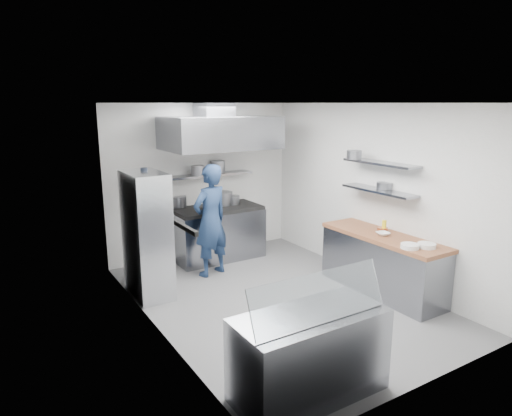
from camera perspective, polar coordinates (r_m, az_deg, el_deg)
floor at (r=6.81m, az=2.71°, el=-11.29°), size 5.00×5.00×0.00m
ceiling at (r=6.21m, az=2.99°, el=12.99°), size 5.00×5.00×0.00m
wall_back at (r=8.50m, az=-6.76°, el=3.44°), size 3.60×2.80×0.02m
wall_front at (r=4.60m, az=20.82°, el=-5.58°), size 3.60×2.80×0.02m
wall_left at (r=5.57m, az=-12.61°, el=-1.87°), size 2.80×5.00×0.02m
wall_right at (r=7.51m, az=14.24°, el=1.86°), size 2.80×5.00×0.02m
gas_range at (r=8.41m, az=-4.81°, el=-3.28°), size 1.60×0.80×0.90m
cooktop at (r=8.28m, az=-4.87°, el=-0.09°), size 1.57×0.78×0.06m
stock_pot_left at (r=8.36m, az=-9.66°, el=0.81°), size 0.28×0.28×0.20m
stock_pot_mid at (r=8.44m, az=-4.16°, el=1.21°), size 0.36×0.36×0.24m
stock_pot_right at (r=8.49m, az=-2.85°, el=1.03°), size 0.24×0.24×0.16m
over_range_shelf at (r=8.38m, az=-5.69°, el=4.16°), size 1.60×0.30×0.04m
shelf_pot_a at (r=8.16m, az=-7.30°, el=4.66°), size 0.23×0.23×0.18m
shelf_pot_b at (r=8.50m, az=-4.80°, el=5.18°), size 0.27×0.27×0.22m
extractor_hood at (r=7.93m, az=-4.48°, el=9.35°), size 1.90×1.15×0.55m
hood_duct at (r=8.12m, az=-5.28°, el=12.11°), size 0.55×0.55×0.24m
red_firebox at (r=8.00m, az=-14.71°, el=2.65°), size 0.22×0.10×0.26m
chef at (r=7.48m, az=-5.71°, el=-1.56°), size 0.77×0.61×1.85m
wire_rack at (r=6.83m, az=-13.49°, el=-3.29°), size 0.50×0.90×1.85m
rack_bin_a at (r=6.79m, az=-13.20°, el=-4.48°), size 0.17×0.22×0.19m
rack_bin_b at (r=6.96m, az=-14.27°, el=0.15°), size 0.12×0.16×0.14m
rack_jar at (r=6.77m, az=-13.79°, el=4.14°), size 0.10×0.10×0.18m
knife_strip at (r=4.73m, az=-8.79°, el=-2.48°), size 0.04×0.55×0.05m
prep_counter_base at (r=7.15m, az=15.45°, el=-6.94°), size 0.62×2.00×0.84m
prep_counter_top at (r=7.01m, az=15.67°, el=-3.48°), size 0.65×2.04×0.06m
plate_stack_a at (r=6.45m, az=18.68°, el=-4.55°), size 0.24×0.24×0.06m
plate_stack_b at (r=6.56m, az=20.56°, el=-4.40°), size 0.24×0.24×0.06m
copper_pan at (r=7.17m, az=15.54°, el=-2.61°), size 0.16×0.16×0.06m
squeeze_bottle at (r=7.14m, az=15.72°, el=-2.18°), size 0.07×0.07×0.18m
mixing_bowl at (r=6.96m, az=15.58°, el=-3.12°), size 0.23×0.23×0.05m
wall_shelf_lower at (r=7.18m, az=15.10°, el=2.12°), size 0.30×1.30×0.04m
wall_shelf_upper at (r=7.11m, az=15.30°, el=5.44°), size 0.30×1.30×0.04m
shelf_pot_c at (r=7.22m, az=15.76°, el=2.71°), size 0.24×0.24×0.10m
shelf_pot_d at (r=7.32m, az=12.17°, el=6.52°), size 0.23×0.23×0.14m
display_case at (r=4.66m, az=6.68°, el=-17.75°), size 1.50×0.70×0.85m
display_glass at (r=4.28m, az=7.92°, el=-10.97°), size 1.47×0.19×0.42m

